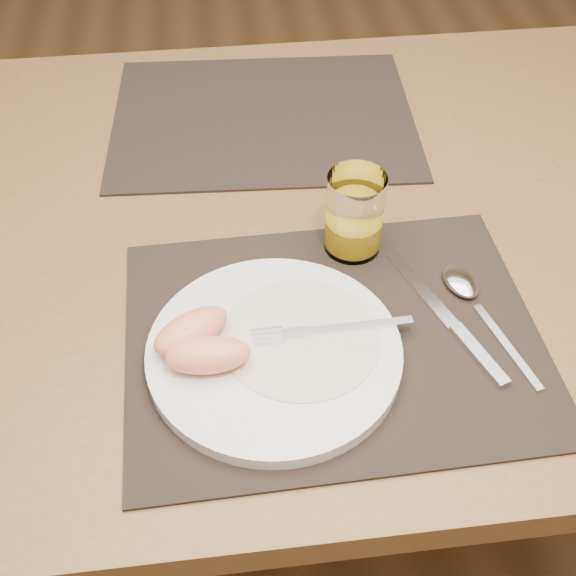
{
  "coord_description": "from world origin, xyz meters",
  "views": [
    {
      "loc": [
        -0.09,
        -0.72,
        1.36
      ],
      "look_at": [
        -0.02,
        -0.16,
        0.77
      ],
      "focal_mm": 45.0,
      "sensor_mm": 36.0,
      "label": 1
    }
  ],
  "objects_px": {
    "plate": "(274,352)",
    "juice_glass": "(354,217)",
    "table": "(288,257)",
    "placemat_far": "(263,117)",
    "placemat_near": "(333,337)",
    "knife": "(454,326)",
    "fork": "(318,331)",
    "spoon": "(467,290)"
  },
  "relations": [
    {
      "from": "plate",
      "to": "juice_glass",
      "type": "height_order",
      "value": "juice_glass"
    },
    {
      "from": "plate",
      "to": "knife",
      "type": "distance_m",
      "value": 0.2
    },
    {
      "from": "placemat_near",
      "to": "plate",
      "type": "distance_m",
      "value": 0.07
    },
    {
      "from": "fork",
      "to": "spoon",
      "type": "height_order",
      "value": "fork"
    },
    {
      "from": "placemat_near",
      "to": "juice_glass",
      "type": "bearing_deg",
      "value": 71.73
    },
    {
      "from": "knife",
      "to": "placemat_far",
      "type": "bearing_deg",
      "value": 110.75
    },
    {
      "from": "knife",
      "to": "plate",
      "type": "bearing_deg",
      "value": -174.98
    },
    {
      "from": "table",
      "to": "placemat_far",
      "type": "bearing_deg",
      "value": 92.98
    },
    {
      "from": "placemat_far",
      "to": "juice_glass",
      "type": "distance_m",
      "value": 0.31
    },
    {
      "from": "placemat_far",
      "to": "knife",
      "type": "xyz_separation_m",
      "value": [
        0.17,
        -0.44,
        0.0
      ]
    },
    {
      "from": "fork",
      "to": "juice_glass",
      "type": "distance_m",
      "value": 0.16
    },
    {
      "from": "placemat_near",
      "to": "fork",
      "type": "distance_m",
      "value": 0.03
    },
    {
      "from": "fork",
      "to": "juice_glass",
      "type": "bearing_deg",
      "value": 66.29
    },
    {
      "from": "placemat_near",
      "to": "fork",
      "type": "height_order",
      "value": "fork"
    },
    {
      "from": "plate",
      "to": "juice_glass",
      "type": "relative_size",
      "value": 2.58
    },
    {
      "from": "placemat_near",
      "to": "knife",
      "type": "bearing_deg",
      "value": -1.74
    },
    {
      "from": "table",
      "to": "placemat_far",
      "type": "xyz_separation_m",
      "value": [
        -0.01,
        0.22,
        0.09
      ]
    },
    {
      "from": "juice_glass",
      "to": "spoon",
      "type": "bearing_deg",
      "value": -39.52
    },
    {
      "from": "placemat_near",
      "to": "spoon",
      "type": "relative_size",
      "value": 2.36
    },
    {
      "from": "table",
      "to": "placemat_near",
      "type": "xyz_separation_m",
      "value": [
        0.02,
        -0.22,
        0.09
      ]
    },
    {
      "from": "placemat_near",
      "to": "plate",
      "type": "relative_size",
      "value": 1.67
    },
    {
      "from": "placemat_far",
      "to": "juice_glass",
      "type": "relative_size",
      "value": 4.31
    },
    {
      "from": "table",
      "to": "plate",
      "type": "distance_m",
      "value": 0.26
    },
    {
      "from": "knife",
      "to": "table",
      "type": "bearing_deg",
      "value": 124.99
    },
    {
      "from": "plate",
      "to": "table",
      "type": "bearing_deg",
      "value": 79.62
    },
    {
      "from": "table",
      "to": "spoon",
      "type": "bearing_deg",
      "value": -43.54
    },
    {
      "from": "table",
      "to": "plate",
      "type": "xyz_separation_m",
      "value": [
        -0.04,
        -0.24,
        0.1
      ]
    },
    {
      "from": "table",
      "to": "fork",
      "type": "distance_m",
      "value": 0.25
    },
    {
      "from": "placemat_far",
      "to": "juice_glass",
      "type": "height_order",
      "value": "juice_glass"
    },
    {
      "from": "placemat_near",
      "to": "juice_glass",
      "type": "height_order",
      "value": "juice_glass"
    },
    {
      "from": "table",
      "to": "juice_glass",
      "type": "distance_m",
      "value": 0.17
    },
    {
      "from": "knife",
      "to": "spoon",
      "type": "distance_m",
      "value": 0.06
    },
    {
      "from": "plate",
      "to": "juice_glass",
      "type": "xyz_separation_m",
      "value": [
        0.11,
        0.16,
        0.04
      ]
    },
    {
      "from": "plate",
      "to": "knife",
      "type": "bearing_deg",
      "value": 5.02
    },
    {
      "from": "plate",
      "to": "fork",
      "type": "height_order",
      "value": "fork"
    },
    {
      "from": "plate",
      "to": "juice_glass",
      "type": "bearing_deg",
      "value": 54.93
    },
    {
      "from": "spoon",
      "to": "juice_glass",
      "type": "relative_size",
      "value": 1.83
    },
    {
      "from": "placemat_near",
      "to": "knife",
      "type": "relative_size",
      "value": 2.12
    },
    {
      "from": "juice_glass",
      "to": "placemat_near",
      "type": "bearing_deg",
      "value": -108.27
    },
    {
      "from": "placemat_near",
      "to": "fork",
      "type": "xyz_separation_m",
      "value": [
        -0.02,
        -0.01,
        0.02
      ]
    },
    {
      "from": "placemat_near",
      "to": "juice_glass",
      "type": "distance_m",
      "value": 0.15
    },
    {
      "from": "plate",
      "to": "fork",
      "type": "xyz_separation_m",
      "value": [
        0.05,
        0.02,
        0.01
      ]
    }
  ]
}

